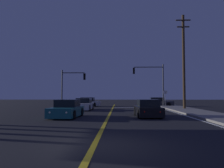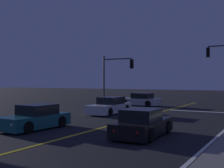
# 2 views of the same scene
# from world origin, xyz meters

# --- Properties ---
(ground_plane) EXTENTS (160.00, 160.00, 0.00)m
(ground_plane) POSITION_xyz_m (0.00, 0.00, 0.00)
(ground_plane) COLOR black
(sidewalk_right) EXTENTS (3.20, 44.39, 0.15)m
(sidewalk_right) POSITION_xyz_m (8.06, 12.33, 0.07)
(sidewalk_right) COLOR gray
(sidewalk_right) RESTS_ON ground
(lane_line_center) EXTENTS (0.20, 41.93, 0.01)m
(lane_line_center) POSITION_xyz_m (0.00, 12.33, 0.01)
(lane_line_center) COLOR gold
(lane_line_center) RESTS_ON ground
(lane_line_edge_right) EXTENTS (0.16, 41.93, 0.01)m
(lane_line_edge_right) POSITION_xyz_m (6.21, 12.33, 0.01)
(lane_line_edge_right) COLOR white
(lane_line_edge_right) RESTS_ON ground
(stop_bar) EXTENTS (6.46, 0.50, 0.01)m
(stop_bar) POSITION_xyz_m (3.23, 23.16, 0.01)
(stop_bar) COLOR white
(stop_bar) RESTS_ON ground
(car_side_waiting_silver) EXTENTS (4.34, 2.11, 1.34)m
(car_side_waiting_silver) POSITION_xyz_m (-4.11, 26.37, 0.58)
(car_side_waiting_silver) COLOR #B2B5BA
(car_side_waiting_silver) RESTS_ON ground
(car_following_oncoming_teal) EXTENTS (2.05, 4.24, 1.34)m
(car_following_oncoming_teal) POSITION_xyz_m (-3.10, 9.31, 0.58)
(car_following_oncoming_teal) COLOR #195960
(car_following_oncoming_teal) RESTS_ON ground
(car_lead_oncoming_black) EXTENTS (1.95, 4.21, 1.34)m
(car_lead_oncoming_black) POSITION_xyz_m (3.05, 10.01, 0.58)
(car_lead_oncoming_black) COLOR black
(car_lead_oncoming_black) RESTS_ON ground
(car_parked_curb_white) EXTENTS (1.90, 4.62, 1.34)m
(car_parked_curb_white) POSITION_xyz_m (-3.19, 18.01, 0.58)
(car_parked_curb_white) COLOR silver
(car_parked_curb_white) RESTS_ON ground
(car_distant_tail_charcoal) EXTENTS (4.34, 1.86, 1.34)m
(car_distant_tail_charcoal) POSITION_xyz_m (6.77, 26.91, 0.58)
(car_distant_tail_charcoal) COLOR #2D2D33
(car_distant_tail_charcoal) RESTS_ON ground
(traffic_signal_near_right) EXTENTS (4.49, 0.28, 6.20)m
(traffic_signal_near_right) POSITION_xyz_m (5.70, 25.46, 4.16)
(traffic_signal_near_right) COLOR #38383D
(traffic_signal_near_right) RESTS_ON ground
(traffic_signal_far_left) EXTENTS (3.42, 0.28, 5.25)m
(traffic_signal_far_left) POSITION_xyz_m (-6.00, 24.06, 3.48)
(traffic_signal_far_left) COLOR #38383D
(traffic_signal_far_left) RESTS_ON ground
(utility_pole_right) EXTENTS (1.72, 0.31, 11.09)m
(utility_pole_right) POSITION_xyz_m (8.36, 18.74, 5.73)
(utility_pole_right) COLOR #42301E
(utility_pole_right) RESTS_ON ground
(street_sign_corner) EXTENTS (0.56, 0.12, 2.34)m
(street_sign_corner) POSITION_xyz_m (6.96, 22.66, 1.58)
(street_sign_corner) COLOR slate
(street_sign_corner) RESTS_ON ground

